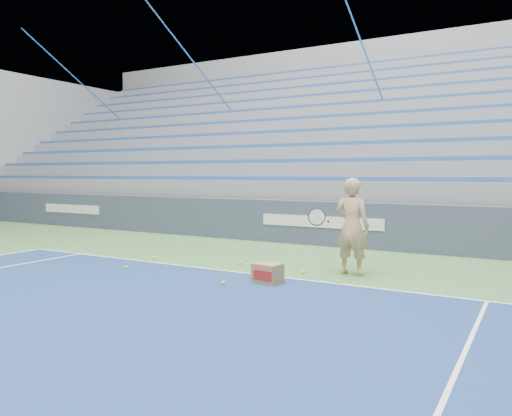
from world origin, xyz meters
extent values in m
cube|color=white|center=(0.00, 11.88, 0.01)|extent=(10.97, 0.05, 0.00)
cube|color=#394057|center=(0.00, 15.88, 0.55)|extent=(30.00, 0.30, 1.10)
cube|color=white|center=(-9.00, 15.72, 0.60)|extent=(2.60, 0.02, 0.28)
cube|color=white|center=(0.00, 15.72, 0.60)|extent=(3.20, 0.02, 0.28)
cube|color=gray|center=(0.00, 20.43, 0.55)|extent=(30.00, 8.50, 1.10)
cube|color=gray|center=(0.00, 20.43, 1.35)|extent=(30.00, 8.50, 0.50)
cube|color=#2A5398|center=(0.00, 16.56, 1.66)|extent=(29.60, 0.42, 0.11)
cube|color=gray|center=(0.00, 20.86, 1.85)|extent=(30.00, 7.65, 0.50)
cube|color=#2A5398|center=(0.00, 17.41, 2.16)|extent=(29.60, 0.42, 0.11)
cube|color=gray|center=(0.00, 21.28, 2.35)|extent=(30.00, 6.80, 0.50)
cube|color=#2A5398|center=(0.00, 18.26, 2.66)|extent=(29.60, 0.42, 0.11)
cube|color=gray|center=(0.00, 21.71, 2.85)|extent=(30.00, 5.95, 0.50)
cube|color=#2A5398|center=(0.00, 19.11, 3.16)|extent=(29.60, 0.42, 0.11)
cube|color=gray|center=(0.00, 22.13, 3.35)|extent=(30.00, 5.10, 0.50)
cube|color=#2A5398|center=(0.00, 19.96, 3.66)|extent=(29.60, 0.42, 0.11)
cube|color=gray|center=(0.00, 22.56, 3.85)|extent=(30.00, 4.25, 0.50)
cube|color=#2A5398|center=(0.00, 20.81, 4.15)|extent=(29.60, 0.42, 0.11)
cube|color=gray|center=(0.00, 22.98, 4.35)|extent=(30.00, 3.40, 0.50)
cube|color=#2A5398|center=(0.00, 21.66, 4.65)|extent=(29.60, 0.42, 0.11)
cube|color=gray|center=(0.00, 23.41, 4.85)|extent=(30.00, 2.55, 0.50)
cube|color=#2A5398|center=(0.00, 22.51, 5.15)|extent=(29.60, 0.42, 0.11)
cube|color=gray|center=(0.00, 23.84, 5.35)|extent=(30.00, 1.70, 0.50)
cube|color=#2A5398|center=(0.00, 23.36, 5.65)|extent=(29.60, 0.42, 0.11)
cube|color=gray|center=(0.00, 24.26, 5.85)|extent=(30.00, 0.85, 0.50)
cube|color=#2A5398|center=(0.00, 24.21, 6.15)|extent=(29.60, 0.42, 0.11)
cube|color=gray|center=(-15.15, 20.43, 3.05)|extent=(0.30, 8.80, 6.10)
cube|color=gray|center=(0.00, 24.98, 3.65)|extent=(31.00, 0.40, 7.30)
cylinder|color=#3772C1|center=(-12.00, 20.43, 4.60)|extent=(0.05, 8.53, 5.04)
cylinder|color=#3772C1|center=(-6.00, 20.43, 4.60)|extent=(0.05, 8.53, 5.04)
cylinder|color=#3772C1|center=(0.00, 20.43, 4.60)|extent=(0.05, 8.53, 5.04)
imported|color=tan|center=(1.84, 12.77, 0.86)|extent=(0.66, 0.46, 1.72)
cylinder|color=black|center=(1.49, 12.52, 0.95)|extent=(0.12, 0.27, 0.08)
cylinder|color=beige|center=(1.39, 12.24, 1.05)|extent=(0.29, 0.16, 0.28)
torus|color=black|center=(1.39, 12.24, 1.05)|extent=(0.31, 0.18, 0.30)
cube|color=olive|center=(0.88, 11.40, 0.17)|extent=(0.48, 0.38, 0.33)
cube|color=#B21E19|center=(0.88, 11.23, 0.17)|extent=(0.35, 0.06, 0.15)
sphere|color=#D1E62F|center=(-2.25, 12.21, 0.03)|extent=(0.07, 0.07, 0.07)
sphere|color=#D1E62F|center=(0.32, 10.94, 0.03)|extent=(0.07, 0.07, 0.07)
sphere|color=#D1E62F|center=(-2.00, 11.14, 0.03)|extent=(0.07, 0.07, 0.07)
sphere|color=#D1E62F|center=(1.88, 11.99, 0.03)|extent=(0.07, 0.07, 0.07)
sphere|color=#D1E62F|center=(1.06, 12.39, 0.03)|extent=(0.07, 0.07, 0.07)
sphere|color=#D1E62F|center=(-0.40, 12.62, 0.03)|extent=(0.07, 0.07, 0.07)
camera|label=1|loc=(4.73, 4.33, 1.80)|focal=35.00mm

